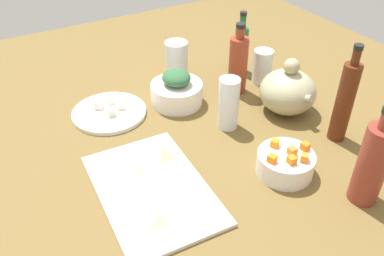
# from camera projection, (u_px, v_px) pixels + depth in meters

# --- Properties ---
(tabletop) EXTENTS (1.90, 1.90, 0.03)m
(tabletop) POSITION_uv_depth(u_px,v_px,m) (192.00, 148.00, 1.08)
(tabletop) COLOR brown
(tabletop) RESTS_ON ground
(cutting_board) EXTENTS (0.37, 0.25, 0.01)m
(cutting_board) POSITION_uv_depth(u_px,v_px,m) (152.00, 189.00, 0.93)
(cutting_board) COLOR silver
(cutting_board) RESTS_ON tabletop
(plate_tofu) EXTENTS (0.21, 0.21, 0.01)m
(plate_tofu) POSITION_uv_depth(u_px,v_px,m) (109.00, 113.00, 1.18)
(plate_tofu) COLOR white
(plate_tofu) RESTS_ON tabletop
(bowl_greens) EXTENTS (0.15, 0.15, 0.06)m
(bowl_greens) POSITION_uv_depth(u_px,v_px,m) (177.00, 94.00, 1.21)
(bowl_greens) COLOR white
(bowl_greens) RESTS_ON tabletop
(bowl_carrots) EXTENTS (0.14, 0.14, 0.06)m
(bowl_carrots) POSITION_uv_depth(u_px,v_px,m) (285.00, 163.00, 0.97)
(bowl_carrots) COLOR white
(bowl_carrots) RESTS_ON tabletop
(teapot) EXTENTS (0.18, 0.16, 0.17)m
(teapot) POSITION_uv_depth(u_px,v_px,m) (288.00, 91.00, 1.16)
(teapot) COLOR #ADAA85
(teapot) RESTS_ON tabletop
(bottle_0) EXTENTS (0.04, 0.04, 0.21)m
(bottle_0) POSITION_uv_depth(u_px,v_px,m) (241.00, 48.00, 1.35)
(bottle_0) COLOR #19602B
(bottle_0) RESTS_ON tabletop
(bottle_1) EXTENTS (0.05, 0.05, 0.27)m
(bottle_1) POSITION_uv_depth(u_px,v_px,m) (345.00, 101.00, 1.03)
(bottle_1) COLOR #562410
(bottle_1) RESTS_ON tabletop
(bottle_2) EXTENTS (0.06, 0.06, 0.24)m
(bottle_2) POSITION_uv_depth(u_px,v_px,m) (373.00, 163.00, 0.85)
(bottle_2) COLOR maroon
(bottle_2) RESTS_ON tabletop
(bottle_3) EXTENTS (0.06, 0.06, 0.22)m
(bottle_3) POSITION_uv_depth(u_px,v_px,m) (238.00, 64.00, 1.24)
(bottle_3) COLOR maroon
(bottle_3) RESTS_ON tabletop
(drinking_glass_0) EXTENTS (0.08, 0.08, 0.12)m
(drinking_glass_0) POSITION_uv_depth(u_px,v_px,m) (177.00, 59.00, 1.34)
(drinking_glass_0) COLOR white
(drinking_glass_0) RESTS_ON tabletop
(drinking_glass_1) EXTENTS (0.06, 0.06, 0.11)m
(drinking_glass_1) POSITION_uv_depth(u_px,v_px,m) (262.00, 67.00, 1.30)
(drinking_glass_1) COLOR white
(drinking_glass_1) RESTS_ON tabletop
(drinking_glass_2) EXTENTS (0.06, 0.06, 0.15)m
(drinking_glass_2) POSITION_uv_depth(u_px,v_px,m) (229.00, 104.00, 1.09)
(drinking_glass_2) COLOR white
(drinking_glass_2) RESTS_ON tabletop
(carrot_cube_0) EXTENTS (0.02, 0.02, 0.02)m
(carrot_cube_0) POSITION_uv_depth(u_px,v_px,m) (272.00, 159.00, 0.92)
(carrot_cube_0) COLOR orange
(carrot_cube_0) RESTS_ON bowl_carrots
(carrot_cube_1) EXTENTS (0.03, 0.03, 0.02)m
(carrot_cube_1) POSITION_uv_depth(u_px,v_px,m) (305.00, 158.00, 0.93)
(carrot_cube_1) COLOR orange
(carrot_cube_1) RESTS_ON bowl_carrots
(carrot_cube_2) EXTENTS (0.02, 0.02, 0.02)m
(carrot_cube_2) POSITION_uv_depth(u_px,v_px,m) (275.00, 143.00, 0.97)
(carrot_cube_2) COLOR orange
(carrot_cube_2) RESTS_ON bowl_carrots
(carrot_cube_3) EXTENTS (0.02, 0.02, 0.02)m
(carrot_cube_3) POSITION_uv_depth(u_px,v_px,m) (292.00, 151.00, 0.95)
(carrot_cube_3) COLOR orange
(carrot_cube_3) RESTS_ON bowl_carrots
(carrot_cube_4) EXTENTS (0.02, 0.02, 0.02)m
(carrot_cube_4) POSITION_uv_depth(u_px,v_px,m) (305.00, 147.00, 0.96)
(carrot_cube_4) COLOR orange
(carrot_cube_4) RESTS_ON bowl_carrots
(carrot_cube_5) EXTENTS (0.02, 0.02, 0.02)m
(carrot_cube_5) POSITION_uv_depth(u_px,v_px,m) (292.00, 160.00, 0.92)
(carrot_cube_5) COLOR orange
(carrot_cube_5) RESTS_ON bowl_carrots
(chopped_greens_mound) EXTENTS (0.09, 0.09, 0.04)m
(chopped_greens_mound) POSITION_uv_depth(u_px,v_px,m) (176.00, 78.00, 1.18)
(chopped_greens_mound) COLOR #305F39
(chopped_greens_mound) RESTS_ON bowl_greens
(tofu_cube_0) EXTENTS (0.02, 0.02, 0.02)m
(tofu_cube_0) POSITION_uv_depth(u_px,v_px,m) (111.00, 112.00, 1.15)
(tofu_cube_0) COLOR silver
(tofu_cube_0) RESTS_ON plate_tofu
(tofu_cube_1) EXTENTS (0.03, 0.03, 0.02)m
(tofu_cube_1) POSITION_uv_depth(u_px,v_px,m) (121.00, 105.00, 1.18)
(tofu_cube_1) COLOR white
(tofu_cube_1) RESTS_ON plate_tofu
(tofu_cube_2) EXTENTS (0.03, 0.03, 0.02)m
(tofu_cube_2) POSITION_uv_depth(u_px,v_px,m) (99.00, 105.00, 1.18)
(tofu_cube_2) COLOR silver
(tofu_cube_2) RESTS_ON plate_tofu
(tofu_cube_3) EXTENTS (0.02, 0.02, 0.02)m
(tofu_cube_3) POSITION_uv_depth(u_px,v_px,m) (110.00, 100.00, 1.20)
(tofu_cube_3) COLOR white
(tofu_cube_3) RESTS_ON plate_tofu
(dumpling_0) EXTENTS (0.05, 0.06, 0.03)m
(dumpling_0) POSITION_uv_depth(u_px,v_px,m) (135.00, 168.00, 0.96)
(dumpling_0) COLOR beige
(dumpling_0) RESTS_ON cutting_board
(dumpling_1) EXTENTS (0.06, 0.06, 0.02)m
(dumpling_1) POSITION_uv_depth(u_px,v_px,m) (158.00, 218.00, 0.84)
(dumpling_1) COLOR beige
(dumpling_1) RESTS_ON cutting_board
(dumpling_2) EXTENTS (0.07, 0.07, 0.03)m
(dumpling_2) POSITION_uv_depth(u_px,v_px,m) (162.00, 152.00, 1.00)
(dumpling_2) COLOR beige
(dumpling_2) RESTS_ON cutting_board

